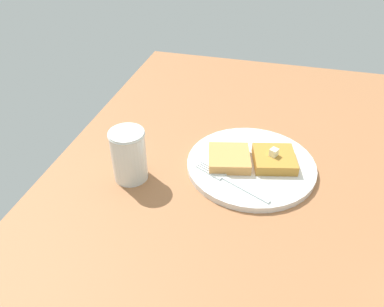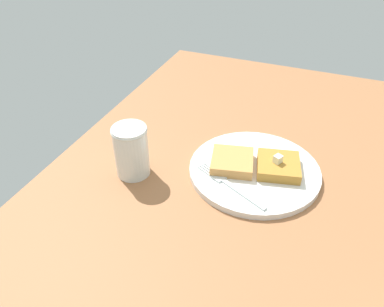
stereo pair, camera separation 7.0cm
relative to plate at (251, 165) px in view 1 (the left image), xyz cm
name	(u,v)px [view 1 (the left image)]	position (x,y,z in cm)	size (l,w,h in cm)	color
table_surface	(301,167)	(-9.77, -4.49, -2.15)	(96.84, 96.84, 2.88)	#9A633D
plate	(251,165)	(0.00, 0.00, 0.00)	(25.16, 25.16, 1.24)	silver
toast_slice_left	(274,159)	(-4.27, -1.00, 1.53)	(7.88, 8.05, 1.99)	#AF792D
toast_slice_middle	(229,158)	(4.27, 1.00, 1.53)	(7.88, 8.05, 1.99)	#CA8C49
butter_pat_primary	(274,152)	(-3.99, -0.76, 3.27)	(1.48, 1.33, 1.48)	#F3EFC6
fork	(227,180)	(3.57, 6.40, 0.71)	(14.95, 8.44, 0.36)	silver
syrup_jar	(129,157)	(21.77, 8.60, 3.92)	(6.69, 6.69, 10.22)	#4A1D09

